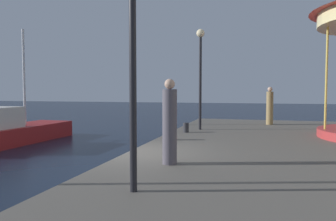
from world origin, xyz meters
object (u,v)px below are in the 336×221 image
lamp_post_mid_promenade (132,4)px  person_by_the_water (270,107)px  person_mid_promenade (170,124)px  lamp_post_far_end (200,61)px  bollard_center (170,134)px  sailboat_red (6,131)px  bollard_south (186,127)px

lamp_post_mid_promenade → person_by_the_water: (2.63, 12.18, -2.24)m
person_mid_promenade → lamp_post_mid_promenade: bearing=-91.3°
lamp_post_mid_promenade → lamp_post_far_end: 9.15m
lamp_post_far_end → person_by_the_water: (3.05, 3.04, -2.10)m
bollard_center → sailboat_red: bearing=169.0°
sailboat_red → person_mid_promenade: sailboat_red is taller
bollard_center → person_by_the_water: 7.31m
sailboat_red → person_mid_promenade: (9.31, -5.26, 1.08)m
bollard_south → person_by_the_water: (3.45, 4.17, 0.70)m
lamp_post_far_end → person_mid_promenade: 7.27m
lamp_post_far_end → lamp_post_mid_promenade: bearing=-87.4°
lamp_post_mid_promenade → person_mid_promenade: bearing=88.7°
sailboat_red → lamp_post_mid_promenade: (9.26, -7.45, 3.28)m
lamp_post_far_end → bollard_center: bearing=-98.2°
bollard_south → bollard_center: 2.20m
bollard_south → person_by_the_water: 5.46m
person_mid_promenade → bollard_south: bearing=98.4°
person_by_the_water → lamp_post_far_end: bearing=-135.1°
lamp_post_mid_promenade → person_by_the_water: 12.66m
bollard_center → person_by_the_water: size_ratio=0.21×
lamp_post_mid_promenade → bollard_center: size_ratio=11.60×
lamp_post_mid_promenade → person_mid_promenade: size_ratio=2.33×
sailboat_red → bollard_center: (8.36, -1.63, 0.34)m
sailboat_red → lamp_post_mid_promenade: 12.33m
sailboat_red → bollard_center: 8.53m
lamp_post_far_end → bollard_center: 4.37m
lamp_post_mid_promenade → lamp_post_far_end: bearing=92.6°
sailboat_red → person_by_the_water: (11.89, 4.73, 1.04)m
sailboat_red → lamp_post_mid_promenade: bearing=-38.8°
sailboat_red → bollard_south: sailboat_red is taller
lamp_post_mid_promenade → lamp_post_far_end: size_ratio=1.05×
lamp_post_far_end → bollard_center: size_ratio=11.01×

